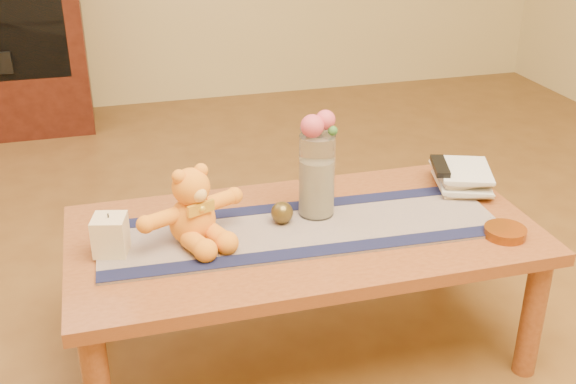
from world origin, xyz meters
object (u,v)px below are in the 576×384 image
object	(u,v)px
book_bottom	(438,185)
bronze_ball	(282,213)
amber_dish	(505,232)
teddy_bear	(191,205)
pillar_candle	(110,235)
glass_vase	(317,175)
tv_remote	(440,166)

from	to	relation	value
book_bottom	bronze_ball	bearing A→B (deg)	-153.81
amber_dish	teddy_bear	bearing A→B (deg)	166.16
teddy_bear	pillar_candle	world-z (taller)	teddy_bear
teddy_bear	amber_dish	xyz separation A→B (m)	(0.89, -0.22, -0.10)
glass_vase	book_bottom	size ratio (longest dim) A/B	1.17
tv_remote	pillar_candle	bearing A→B (deg)	-154.41
teddy_bear	tv_remote	xyz separation A→B (m)	(0.85, 0.13, -0.03)
teddy_bear	pillar_candle	distance (m)	0.24
book_bottom	tv_remote	world-z (taller)	tv_remote
teddy_bear	bronze_ball	size ratio (longest dim) A/B	4.70
teddy_bear	tv_remote	world-z (taller)	teddy_bear
glass_vase	pillar_candle	bearing A→B (deg)	-173.45
teddy_bear	book_bottom	distance (m)	0.87
book_bottom	amber_dish	bearing A→B (deg)	-69.13
teddy_bear	glass_vase	world-z (taller)	glass_vase
teddy_bear	glass_vase	xyz separation A→B (m)	(0.39, 0.06, 0.02)
book_bottom	amber_dish	distance (m)	0.36
bronze_ball	book_bottom	xyz separation A→B (m)	(0.58, 0.12, -0.03)
pillar_candle	tv_remote	distance (m)	1.09
book_bottom	pillar_candle	bearing A→B (deg)	-156.94
teddy_bear	bronze_ball	xyz separation A→B (m)	(0.28, 0.03, -0.07)
teddy_bear	book_bottom	size ratio (longest dim) A/B	1.43
book_bottom	tv_remote	size ratio (longest dim) A/B	1.39
amber_dish	glass_vase	bearing A→B (deg)	150.93
teddy_bear	amber_dish	world-z (taller)	teddy_bear
bronze_ball	tv_remote	bearing A→B (deg)	10.51
pillar_candle	teddy_bear	bearing A→B (deg)	3.66
tv_remote	bronze_ball	bearing A→B (deg)	-151.66
book_bottom	glass_vase	bearing A→B (deg)	-154.68
bronze_ball	amber_dish	world-z (taller)	bronze_ball
bronze_ball	tv_remote	size ratio (longest dim) A/B	0.42
pillar_candle	amber_dish	size ratio (longest dim) A/B	0.88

